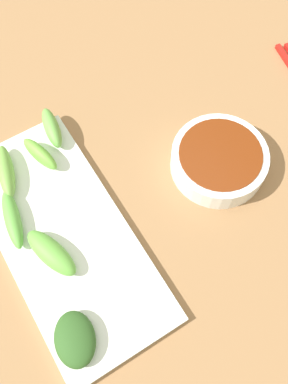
% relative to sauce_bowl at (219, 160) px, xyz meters
% --- Properties ---
extents(tabletop, '(2.10, 2.10, 0.02)m').
position_rel_sauce_bowl_xyz_m(tabletop, '(0.12, -0.02, -0.03)').
color(tabletop, '#996F47').
rests_on(tabletop, ground).
extents(sauce_bowl, '(0.14, 0.14, 0.04)m').
position_rel_sauce_bowl_xyz_m(sauce_bowl, '(0.00, 0.00, 0.00)').
color(sauce_bowl, white).
rests_on(sauce_bowl, tabletop).
extents(serving_plate, '(0.17, 0.36, 0.01)m').
position_rel_sauce_bowl_xyz_m(serving_plate, '(0.25, -0.02, -0.01)').
color(serving_plate, white).
rests_on(serving_plate, tabletop).
extents(broccoli_stalk_0, '(0.05, 0.09, 0.03)m').
position_rel_sauce_bowl_xyz_m(broccoli_stalk_0, '(0.27, -0.14, 0.01)').
color(broccoli_stalk_0, '#71AB46').
rests_on(broccoli_stalk_0, serving_plate).
extents(broccoli_stalk_1, '(0.06, 0.09, 0.03)m').
position_rel_sauce_bowl_xyz_m(broccoli_stalk_1, '(0.27, 0.00, 0.01)').
color(broccoli_stalk_1, '#63AD41').
rests_on(broccoli_stalk_1, serving_plate).
extents(broccoli_stalk_2, '(0.04, 0.07, 0.03)m').
position_rel_sauce_bowl_xyz_m(broccoli_stalk_2, '(0.22, -0.14, 0.01)').
color(broccoli_stalk_2, '#6FB83F').
rests_on(broccoli_stalk_2, serving_plate).
extents(broccoli_leafy_3, '(0.07, 0.08, 0.02)m').
position_rel_sauce_bowl_xyz_m(broccoli_leafy_3, '(0.30, 0.11, 0.00)').
color(broccoli_leafy_3, '#2F5923').
rests_on(broccoli_leafy_3, serving_plate).
extents(broccoli_stalk_4, '(0.03, 0.08, 0.03)m').
position_rel_sauce_bowl_xyz_m(broccoli_stalk_4, '(0.18, -0.17, 0.01)').
color(broccoli_stalk_4, '#6BB04A').
rests_on(broccoli_stalk_4, serving_plate).
extents(broccoli_stalk_5, '(0.04, 0.09, 0.02)m').
position_rel_sauce_bowl_xyz_m(broccoli_stalk_5, '(0.30, -0.07, 0.00)').
color(broccoli_stalk_5, '#5FAB42').
rests_on(broccoli_stalk_5, serving_plate).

